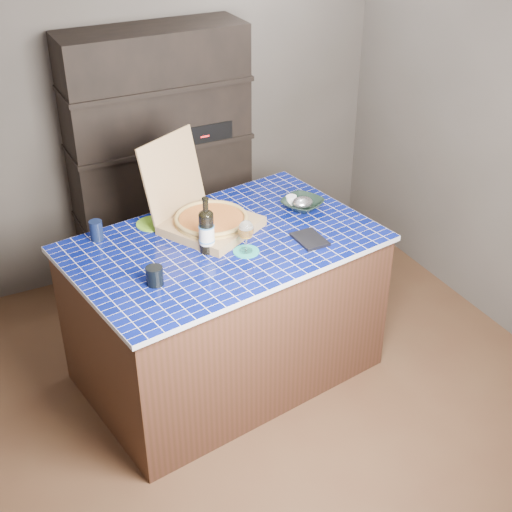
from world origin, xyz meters
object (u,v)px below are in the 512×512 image
kitchen_island (225,309)px  wine_glass (246,231)px  mead_bottle (207,231)px  bowl (302,204)px  pizza_box (207,217)px  dvd_case (310,239)px

kitchen_island → wine_glass: wine_glass is taller
mead_bottle → bowl: (0.70, 0.20, -0.10)m
bowl → wine_glass: bearing=-149.8°
mead_bottle → wine_glass: mead_bottle is taller
pizza_box → mead_bottle: bearing=-142.3°
kitchen_island → mead_bottle: 0.60m
pizza_box → mead_bottle: pizza_box is taller
dvd_case → mead_bottle: bearing=164.3°
dvd_case → pizza_box: bearing=138.8°
mead_bottle → wine_glass: 0.21m
dvd_case → bowl: 0.38m
wine_glass → dvd_case: (0.37, -0.05, -0.12)m
kitchen_island → wine_glass: (0.06, -0.16, 0.59)m
wine_glass → bowl: bearing=30.2°
pizza_box → bowl: 0.60m
wine_glass → dvd_case: wine_glass is taller
kitchen_island → pizza_box: bearing=86.9°
kitchen_island → pizza_box: size_ratio=2.62×
pizza_box → wine_glass: 0.35m
pizza_box → wine_glass: (0.08, -0.34, 0.06)m
kitchen_island → mead_bottle: mead_bottle is taller
kitchen_island → pizza_box: 0.56m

